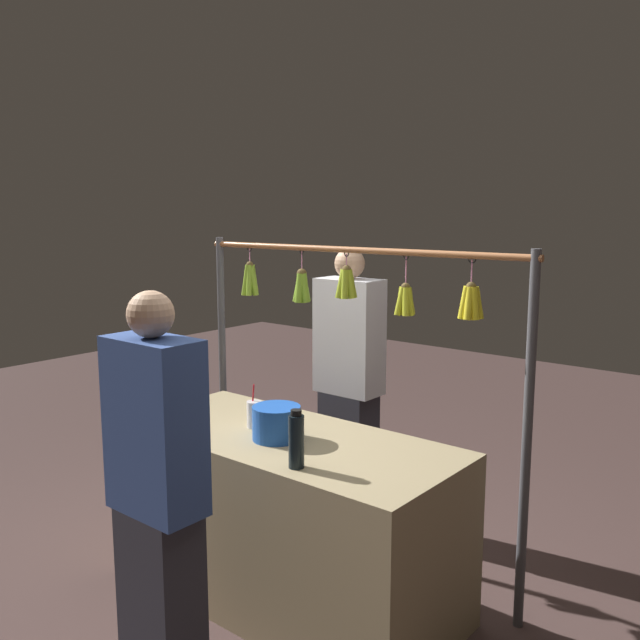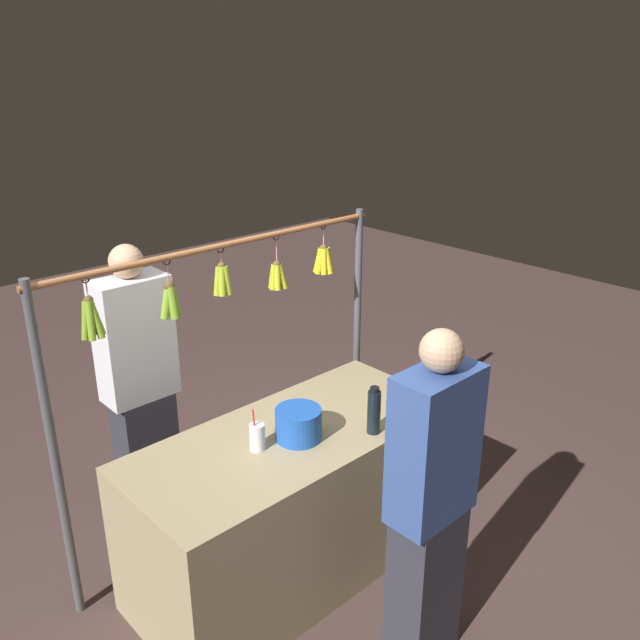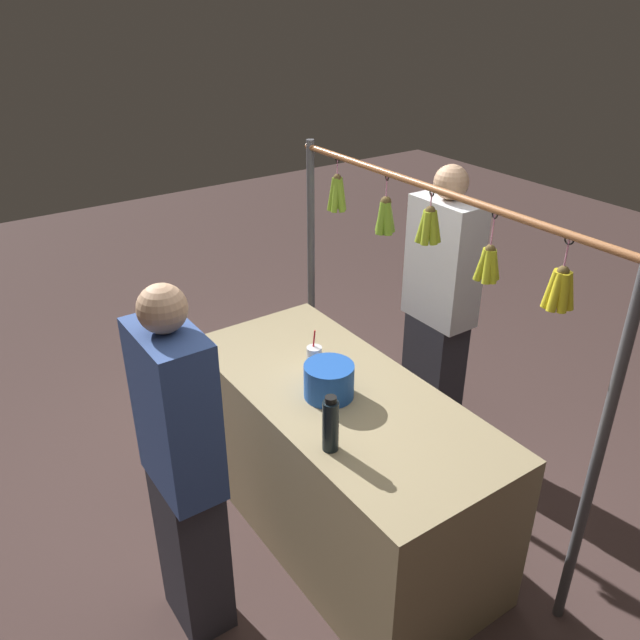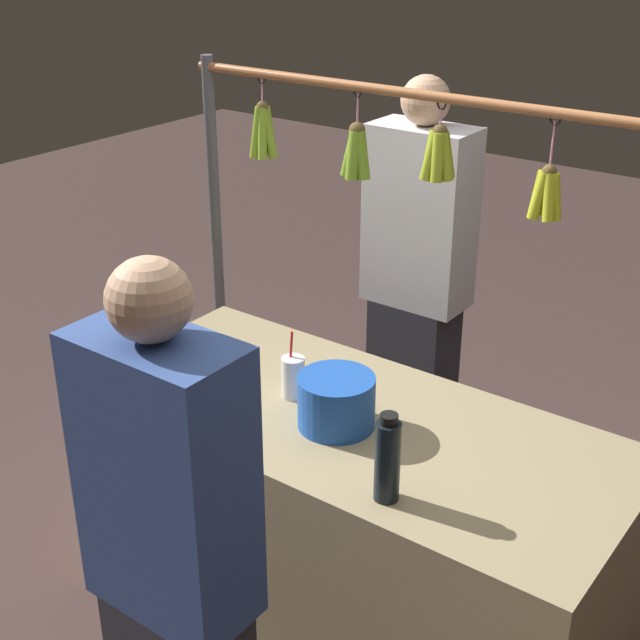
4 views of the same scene
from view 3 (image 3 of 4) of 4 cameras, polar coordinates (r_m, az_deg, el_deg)
The scene contains 8 objects.
ground_plane at distance 3.49m, azimuth 1.61°, elevation -17.66°, with size 12.00×12.00×0.00m, color #493532.
market_counter at distance 3.21m, azimuth 1.71°, elevation -12.48°, with size 1.70×0.76×0.83m, color tan.
display_rack at distance 3.05m, azimuth 9.50°, elevation 3.13°, with size 2.02×0.13×1.73m.
water_bottle at distance 2.56m, azimuth 0.94°, elevation -9.24°, with size 0.07×0.07×0.25m.
blue_bucket at distance 2.89m, azimuth 0.80°, elevation -5.38°, with size 0.23×0.23×0.16m, color blue.
drink_cup at distance 3.07m, azimuth -0.55°, elevation -3.50°, with size 0.07×0.07×0.21m.
vendor_person at distance 3.70m, azimuth 10.45°, elevation 0.59°, with size 0.40×0.21×1.67m.
customer_person at distance 2.62m, azimuth -11.98°, elevation -13.25°, with size 0.38×0.21×1.60m.
Camera 3 is at (-1.96, 1.47, 2.49)m, focal length 36.17 mm.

